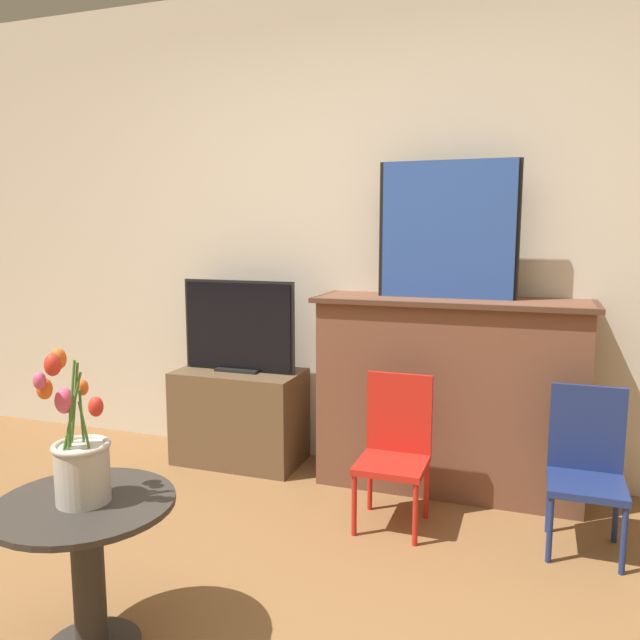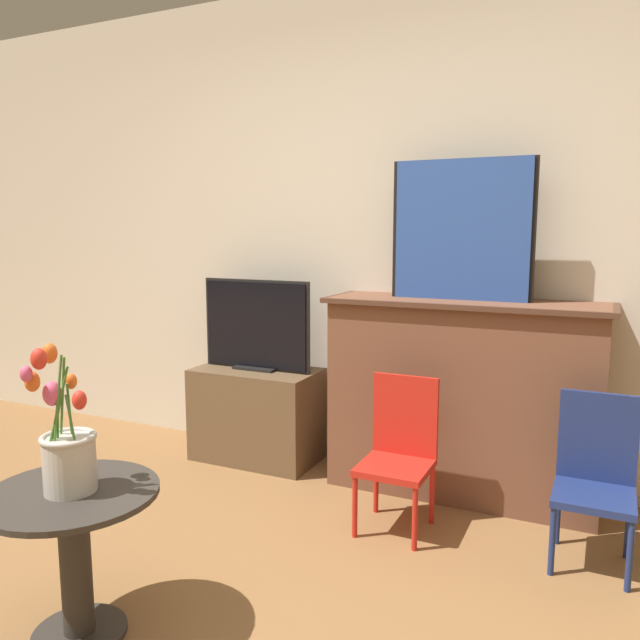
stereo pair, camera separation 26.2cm
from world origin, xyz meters
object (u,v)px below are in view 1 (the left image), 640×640
(tv_monitor, at_px, (239,327))
(chair_blue, at_px, (586,463))
(vase_tulips, at_px, (79,458))
(painting, at_px, (447,230))
(chair_red, at_px, (395,444))

(tv_monitor, distance_m, chair_blue, 1.94)
(vase_tulips, bearing_deg, painting, 63.08)
(painting, xyz_separation_m, tv_monitor, (-1.17, -0.03, -0.55))
(tv_monitor, bearing_deg, vase_tulips, -79.95)
(tv_monitor, distance_m, chair_red, 1.20)
(chair_red, bearing_deg, tv_monitor, 156.09)
(chair_blue, bearing_deg, chair_red, -176.79)
(tv_monitor, height_order, vase_tulips, tv_monitor)
(chair_red, distance_m, chair_blue, 0.82)
(tv_monitor, xyz_separation_m, vase_tulips, (0.30, -1.69, -0.14))
(painting, bearing_deg, chair_red, -106.66)
(painting, bearing_deg, vase_tulips, -116.92)
(painting, relative_size, chair_blue, 1.02)
(painting, distance_m, vase_tulips, 2.04)
(painting, height_order, vase_tulips, painting)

